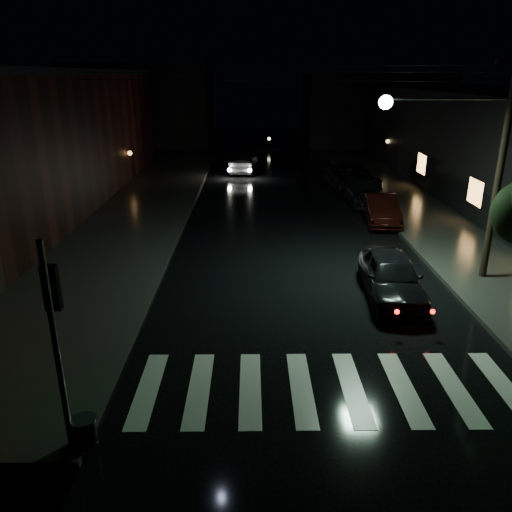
{
  "coord_description": "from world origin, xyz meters",
  "views": [
    {
      "loc": [
        1.24,
        -9.42,
        6.95
      ],
      "look_at": [
        1.38,
        5.18,
        1.6
      ],
      "focal_mm": 35.0,
      "sensor_mm": 36.0,
      "label": 1
    }
  ],
  "objects_px": {
    "parked_car_d": "(352,178)",
    "parked_car_c": "(363,190)",
    "parked_car_b": "(380,209)",
    "oncoming_car": "(244,162)",
    "parked_car_a": "(391,276)"
  },
  "relations": [
    {
      "from": "parked_car_c",
      "to": "oncoming_car",
      "type": "relative_size",
      "value": 1.0
    },
    {
      "from": "parked_car_d",
      "to": "parked_car_c",
      "type": "bearing_deg",
      "value": -94.06
    },
    {
      "from": "parked_car_c",
      "to": "parked_car_d",
      "type": "bearing_deg",
      "value": 87.03
    },
    {
      "from": "parked_car_c",
      "to": "parked_car_d",
      "type": "relative_size",
      "value": 0.82
    },
    {
      "from": "parked_car_b",
      "to": "oncoming_car",
      "type": "bearing_deg",
      "value": 122.12
    },
    {
      "from": "parked_car_b",
      "to": "parked_car_d",
      "type": "bearing_deg",
      "value": 95.05
    },
    {
      "from": "parked_car_a",
      "to": "parked_car_d",
      "type": "distance_m",
      "value": 16.17
    },
    {
      "from": "parked_car_a",
      "to": "parked_car_b",
      "type": "height_order",
      "value": "parked_car_a"
    },
    {
      "from": "parked_car_c",
      "to": "parked_car_a",
      "type": "bearing_deg",
      "value": -100.88
    },
    {
      "from": "parked_car_b",
      "to": "oncoming_car",
      "type": "relative_size",
      "value": 0.89
    },
    {
      "from": "parked_car_b",
      "to": "parked_car_c",
      "type": "relative_size",
      "value": 0.89
    },
    {
      "from": "parked_car_b",
      "to": "parked_car_a",
      "type": "bearing_deg",
      "value": -96.52
    },
    {
      "from": "parked_car_a",
      "to": "parked_car_c",
      "type": "relative_size",
      "value": 0.92
    },
    {
      "from": "parked_car_a",
      "to": "oncoming_car",
      "type": "relative_size",
      "value": 0.92
    },
    {
      "from": "parked_car_a",
      "to": "parked_car_c",
      "type": "bearing_deg",
      "value": 85.49
    }
  ]
}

